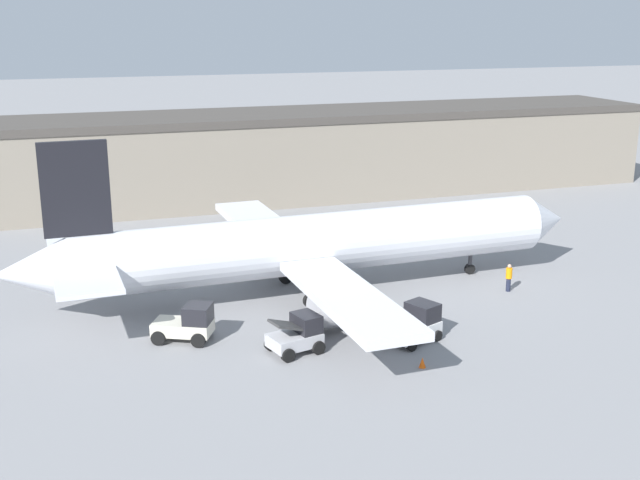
{
  "coord_description": "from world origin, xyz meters",
  "views": [
    {
      "loc": [
        -15.67,
        -46.77,
        17.34
      ],
      "look_at": [
        0.0,
        0.0,
        3.54
      ],
      "focal_mm": 45.0,
      "sensor_mm": 36.0,
      "label": 1
    }
  ],
  "objects_px": {
    "ground_crew_worker": "(509,277)",
    "safety_cone_near": "(422,363)",
    "baggage_tug": "(416,324)",
    "belt_loader_truck": "(298,334)",
    "airplane": "(307,245)",
    "pushback_tug": "(188,324)"
  },
  "relations": [
    {
      "from": "belt_loader_truck",
      "to": "safety_cone_near",
      "type": "height_order",
      "value": "belt_loader_truck"
    },
    {
      "from": "ground_crew_worker",
      "to": "safety_cone_near",
      "type": "height_order",
      "value": "ground_crew_worker"
    },
    {
      "from": "baggage_tug",
      "to": "pushback_tug",
      "type": "distance_m",
      "value": 12.6
    },
    {
      "from": "belt_loader_truck",
      "to": "pushback_tug",
      "type": "height_order",
      "value": "pushback_tug"
    },
    {
      "from": "ground_crew_worker",
      "to": "belt_loader_truck",
      "type": "bearing_deg",
      "value": -128.41
    },
    {
      "from": "airplane",
      "to": "pushback_tug",
      "type": "xyz_separation_m",
      "value": [
        -8.58,
        -5.26,
        -2.29
      ]
    },
    {
      "from": "pushback_tug",
      "to": "baggage_tug",
      "type": "bearing_deg",
      "value": 8.8
    },
    {
      "from": "airplane",
      "to": "safety_cone_near",
      "type": "xyz_separation_m",
      "value": [
        2.18,
        -12.63,
        -3.0
      ]
    },
    {
      "from": "baggage_tug",
      "to": "safety_cone_near",
      "type": "xyz_separation_m",
      "value": [
        -1.24,
        -3.51,
        -0.65
      ]
    },
    {
      "from": "baggage_tug",
      "to": "belt_loader_truck",
      "type": "distance_m",
      "value": 6.7
    },
    {
      "from": "airplane",
      "to": "belt_loader_truck",
      "type": "distance_m",
      "value": 9.53
    },
    {
      "from": "airplane",
      "to": "belt_loader_truck",
      "type": "height_order",
      "value": "airplane"
    },
    {
      "from": "ground_crew_worker",
      "to": "baggage_tug",
      "type": "bearing_deg",
      "value": -115.18
    },
    {
      "from": "ground_crew_worker",
      "to": "airplane",
      "type": "bearing_deg",
      "value": -162.01
    },
    {
      "from": "ground_crew_worker",
      "to": "safety_cone_near",
      "type": "distance_m",
      "value": 13.79
    },
    {
      "from": "airplane",
      "to": "pushback_tug",
      "type": "distance_m",
      "value": 10.32
    },
    {
      "from": "belt_loader_truck",
      "to": "safety_cone_near",
      "type": "xyz_separation_m",
      "value": [
        5.45,
        -3.98,
        -0.7
      ]
    },
    {
      "from": "ground_crew_worker",
      "to": "belt_loader_truck",
      "type": "xyz_separation_m",
      "value": [
        -15.9,
        -4.98,
        -0.01
      ]
    },
    {
      "from": "baggage_tug",
      "to": "belt_loader_truck",
      "type": "xyz_separation_m",
      "value": [
        -6.68,
        0.47,
        0.05
      ]
    },
    {
      "from": "ground_crew_worker",
      "to": "safety_cone_near",
      "type": "xyz_separation_m",
      "value": [
        -10.45,
        -8.96,
        -0.71
      ]
    },
    {
      "from": "safety_cone_near",
      "to": "ground_crew_worker",
      "type": "bearing_deg",
      "value": 40.61
    },
    {
      "from": "ground_crew_worker",
      "to": "belt_loader_truck",
      "type": "distance_m",
      "value": 16.66
    }
  ]
}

